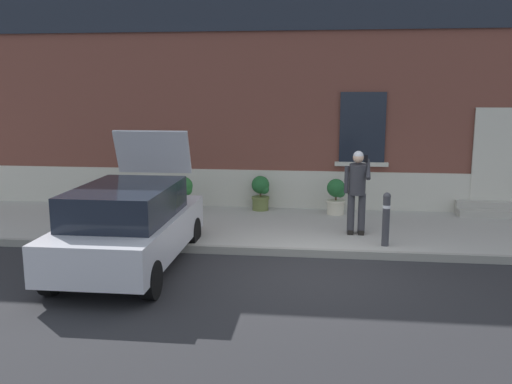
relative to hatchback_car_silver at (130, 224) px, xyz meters
The scene contains 12 objects.
ground_plane 3.24m from the hatchback_car_silver, ahead, with size 80.00×80.00×0.00m, color #232326.
sidewalk 4.34m from the hatchback_car_silver, 42.87° to the left, with size 24.00×3.60×0.15m, color #99968E.
curb_edge 3.38m from the hatchback_car_silver, 18.52° to the left, with size 24.00×0.12×0.15m, color gray.
building_facade 6.90m from the hatchback_car_silver, 59.78° to the left, with size 24.00×1.52×7.50m.
entrance_stoop 8.71m from the hatchback_car_silver, 30.73° to the left, with size 1.84×0.64×0.32m.
hatchback_car_silver is the anchor object (origin of this frame).
bollard_near_person 4.79m from the hatchback_car_silver, 17.76° to the left, with size 0.15×0.15×1.04m.
person_on_phone 4.62m from the hatchback_car_silver, 28.74° to the left, with size 0.51×0.47×1.75m.
planter_terracotta 4.40m from the hatchback_car_silver, 115.22° to the left, with size 0.44×0.44×0.86m.
planter_charcoal 3.96m from the hatchback_car_silver, 90.38° to the left, with size 0.44×0.44×0.86m.
planter_olive 4.70m from the hatchback_car_silver, 67.14° to the left, with size 0.44×0.44×0.86m.
planter_cream 5.50m from the hatchback_car_silver, 48.09° to the left, with size 0.44×0.44×0.86m.
Camera 1 is at (0.19, -9.19, 3.14)m, focal length 38.90 mm.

